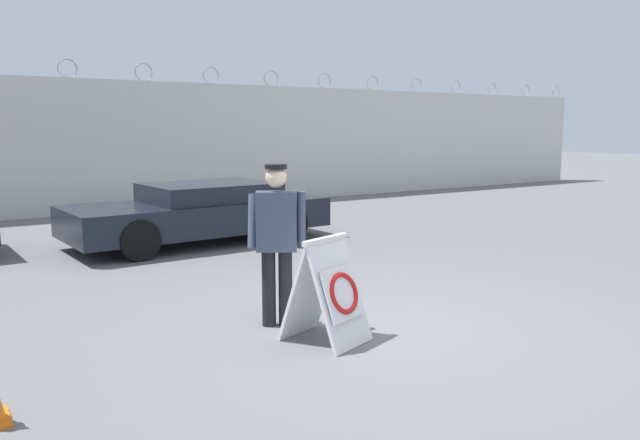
# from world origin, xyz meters

# --- Properties ---
(ground_plane) EXTENTS (90.00, 90.00, 0.00)m
(ground_plane) POSITION_xyz_m (0.00, 0.00, 0.00)
(ground_plane) COLOR slate
(perimeter_wall) EXTENTS (36.00, 0.30, 3.78)m
(perimeter_wall) POSITION_xyz_m (0.00, 11.15, 1.67)
(perimeter_wall) COLOR silver
(perimeter_wall) RESTS_ON ground_plane
(barricade_sign) EXTENTS (0.84, 0.92, 1.07)m
(barricade_sign) POSITION_xyz_m (-0.80, -0.02, 0.53)
(barricade_sign) COLOR white
(barricade_sign) RESTS_ON ground_plane
(security_guard) EXTENTS (0.58, 0.60, 1.76)m
(security_guard) POSITION_xyz_m (-0.99, 0.72, 0.98)
(security_guard) COLOR black
(security_guard) RESTS_ON ground_plane
(parked_car_rear_sedan) EXTENTS (4.86, 2.23, 1.11)m
(parked_car_rear_sedan) POSITION_xyz_m (0.22, 5.84, 0.59)
(parked_car_rear_sedan) COLOR black
(parked_car_rear_sedan) RESTS_ON ground_plane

